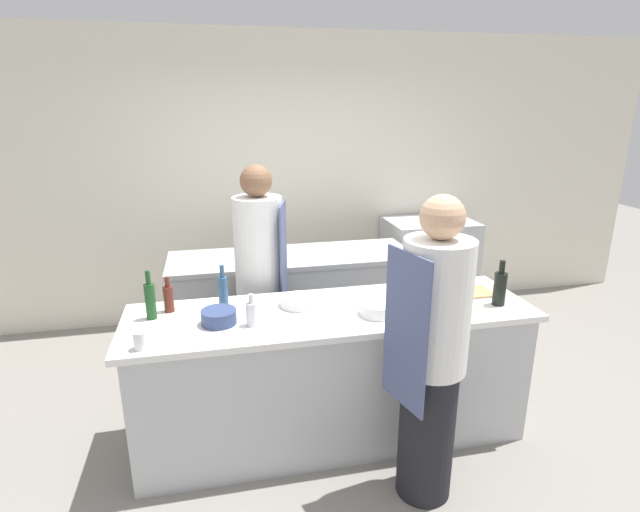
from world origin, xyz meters
The scene contains 19 objects.
ground_plane centered at (0.00, 0.00, 0.00)m, with size 16.00×16.00×0.00m, color gray.
wall_back centered at (0.00, 2.13, 1.40)m, with size 8.00×0.06×2.80m.
prep_counter centered at (0.00, 0.00, 0.45)m, with size 2.56×0.75×0.90m.
pass_counter centered at (-0.06, 1.21, 0.45)m, with size 2.07×0.67×0.90m.
oven_range centered at (1.46, 1.76, 0.50)m, with size 0.86×0.64×1.00m.
chef_at_prep_near centered at (0.39, -0.63, 0.87)m, with size 0.41×0.40×1.73m.
chef_at_stove centered at (-0.38, 0.67, 0.88)m, with size 0.40×0.38×1.74m.
bottle_olive_oil centered at (-0.51, -0.11, 0.97)m, with size 0.07×0.07×0.20m.
bottle_vinegar centered at (-1.00, 0.20, 0.99)m, with size 0.06×0.06×0.23m.
bottle_wine centered at (0.80, -0.18, 0.99)m, with size 0.06×0.06×0.23m.
bottle_cooking_oil centered at (-1.09, 0.11, 1.02)m, with size 0.06×0.06×0.31m.
bottle_sauce centered at (1.07, -0.14, 1.02)m, with size 0.08×0.08×0.30m.
bottle_water centered at (-0.66, 0.20, 1.01)m, with size 0.06×0.06×0.28m.
bowl_mixing_large centered at (0.44, 0.02, 0.93)m, with size 0.17×0.17×0.06m.
bowl_prep_small centered at (-0.19, 0.12, 0.92)m, with size 0.25×0.25×0.05m.
bowl_ceramic_blue centered at (0.26, -0.13, 0.94)m, with size 0.22×0.22×0.08m.
bowl_wooden_salad centered at (-0.70, -0.05, 0.94)m, with size 0.21×0.21×0.09m.
cup centered at (-1.11, -0.28, 0.95)m, with size 0.07×0.07×0.10m.
cutting_board centered at (0.94, 0.08, 0.90)m, with size 0.40×0.21×0.01m.
Camera 1 is at (-0.70, -2.81, 2.16)m, focal length 28.00 mm.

